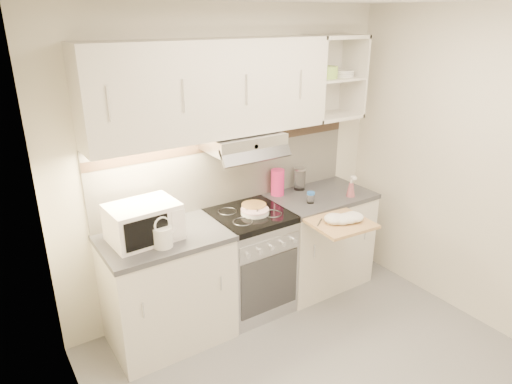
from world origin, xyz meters
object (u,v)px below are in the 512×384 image
Objects in this scene: watering_can at (164,235)px; pink_pitcher at (278,182)px; plate_stack at (255,211)px; cutting_board at (341,223)px; glass_jar at (300,179)px; electric_range at (250,261)px; microwave at (143,222)px; spray_bottle at (351,188)px.

watering_can is 1.13× the size of pink_pitcher.
plate_stack is 0.50× the size of cutting_board.
glass_jar is at bearing 81.80° from cutting_board.
plate_stack is 0.48m from pink_pitcher.
pink_pitcher reaches higher than plate_stack.
watering_can reaches higher than electric_range.
electric_range is 3.37× the size of watering_can.
plate_stack is (0.91, -0.06, -0.11)m from microwave.
microwave reaches higher than spray_bottle.
glass_jar is 0.47m from spray_bottle.
watering_can is at bearing -168.96° from electric_range.
cutting_board is (0.52, -0.52, 0.42)m from electric_range.
spray_bottle is (0.95, -0.19, 0.53)m from electric_range.
electric_range is 0.74m from pink_pitcher.
microwave is (-0.88, 0.02, 0.58)m from electric_range.
plate_stack reaches higher than electric_range.
plate_stack is at bearing -159.69° from glass_jar.
pink_pitcher is at bearing 179.95° from glass_jar.
watering_can is at bearing -69.89° from microwave.
plate_stack is at bearing -1.24° from watering_can.
glass_jar is 0.45× the size of cutting_board.
watering_can is 1.53m from glass_jar.
electric_range is at bearing 1.82° from watering_can.
electric_range is 0.98m from watering_can.
electric_range is 4.45× the size of spray_bottle.
spray_bottle reaches higher than cutting_board.
watering_can reaches higher than cutting_board.
cutting_board is at bearing -44.10° from plate_stack.
spray_bottle is (1.75, -0.03, -0.00)m from watering_can.
pink_pitcher is at bearing 6.96° from watering_can.
plate_stack is 1.13× the size of spray_bottle.
watering_can is 0.58× the size of cutting_board.
plate_stack is 0.97× the size of pink_pitcher.
electric_range is 1.81× the size of microwave.
spray_bottle is at bearing -10.16° from watering_can.
spray_bottle is 0.44× the size of cutting_board.
plate_stack is at bearing 139.94° from cutting_board.
cutting_board is (1.33, -0.36, -0.11)m from watering_can.
pink_pitcher is at bearing 31.05° from plate_stack.
pink_pitcher is (0.42, 0.20, 0.57)m from electric_range.
electric_range is at bearing -4.39° from microwave.
plate_stack is (0.02, -0.04, 0.47)m from electric_range.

